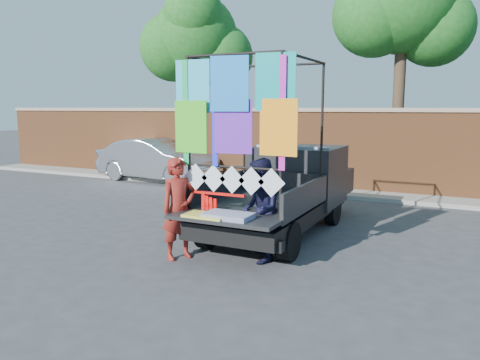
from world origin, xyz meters
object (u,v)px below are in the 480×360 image
at_px(sedan, 157,160).
at_px(man, 260,210).
at_px(pickup_truck, 290,188).
at_px(woman, 179,209).

bearing_deg(sedan, man, -128.47).
height_order(pickup_truck, man, pickup_truck).
relative_size(sedan, woman, 2.60).
bearing_deg(sedan, pickup_truck, -117.06).
xyz_separation_m(pickup_truck, man, (0.37, -2.43, 0.01)).
xyz_separation_m(sedan, man, (6.91, -6.47, 0.13)).
bearing_deg(pickup_truck, sedan, 148.29).
height_order(woman, man, man).
distance_m(sedan, woman, 8.94).
distance_m(pickup_truck, sedan, 7.69).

